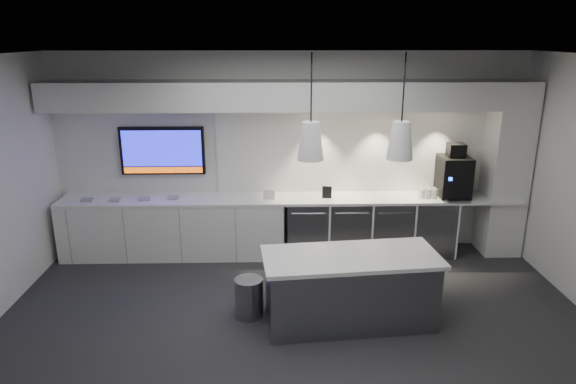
{
  "coord_description": "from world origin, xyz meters",
  "views": [
    {
      "loc": [
        -0.22,
        -5.08,
        3.21
      ],
      "look_at": [
        -0.06,
        1.1,
        1.32
      ],
      "focal_mm": 32.0,
      "sensor_mm": 36.0,
      "label": 1
    }
  ],
  "objects_px": {
    "island": "(350,289)",
    "coffee_machine": "(454,175)",
    "wall_tv": "(162,151)",
    "bin": "(249,297)"
  },
  "relations": [
    {
      "from": "island",
      "to": "coffee_machine",
      "type": "xyz_separation_m",
      "value": [
        1.8,
        2.0,
        0.8
      ]
    },
    {
      "from": "wall_tv",
      "to": "island",
      "type": "distance_m",
      "value": 3.57
    },
    {
      "from": "wall_tv",
      "to": "coffee_machine",
      "type": "distance_m",
      "value": 4.35
    },
    {
      "from": "bin",
      "to": "coffee_machine",
      "type": "xyz_separation_m",
      "value": [
        2.97,
        1.83,
        0.99
      ]
    },
    {
      "from": "island",
      "to": "coffee_machine",
      "type": "height_order",
      "value": "coffee_machine"
    },
    {
      "from": "wall_tv",
      "to": "island",
      "type": "height_order",
      "value": "wall_tv"
    },
    {
      "from": "bin",
      "to": "island",
      "type": "bearing_deg",
      "value": -8.26
    },
    {
      "from": "island",
      "to": "bin",
      "type": "distance_m",
      "value": 1.2
    },
    {
      "from": "bin",
      "to": "coffee_machine",
      "type": "distance_m",
      "value": 3.63
    },
    {
      "from": "bin",
      "to": "coffee_machine",
      "type": "height_order",
      "value": "coffee_machine"
    }
  ]
}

